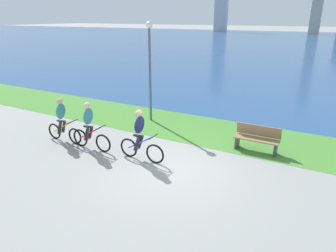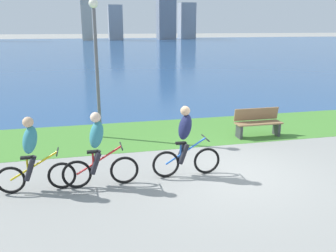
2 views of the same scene
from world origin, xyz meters
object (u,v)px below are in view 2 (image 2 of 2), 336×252
at_px(bench_near_path, 258,123).
at_px(lamppost_tall, 96,50).
at_px(cyclist_distant_rear, 32,155).
at_px(cyclist_trailing, 98,150).
at_px(cyclist_lead, 185,142).

height_order(bench_near_path, lamppost_tall, lamppost_tall).
xyz_separation_m(cyclist_distant_rear, lamppost_tall, (1.55, 3.60, 1.89)).
bearing_deg(bench_near_path, cyclist_trailing, -153.04).
bearing_deg(cyclist_distant_rear, lamppost_tall, 66.72).
height_order(cyclist_lead, cyclist_distant_rear, cyclist_lead).
distance_m(cyclist_trailing, bench_near_path, 5.74).
height_order(cyclist_lead, lamppost_tall, lamppost_tall).
height_order(cyclist_trailing, lamppost_tall, lamppost_tall).
relative_size(cyclist_lead, lamppost_tall, 0.40).
bearing_deg(lamppost_tall, bench_near_path, -12.20).
xyz_separation_m(bench_near_path, lamppost_tall, (-4.90, 1.06, 2.26)).
bearing_deg(cyclist_distant_rear, cyclist_trailing, -2.16).
height_order(cyclist_lead, cyclist_trailing, cyclist_lead).
bearing_deg(cyclist_lead, lamppost_tall, 116.89).
bearing_deg(cyclist_distant_rear, bench_near_path, 21.52).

